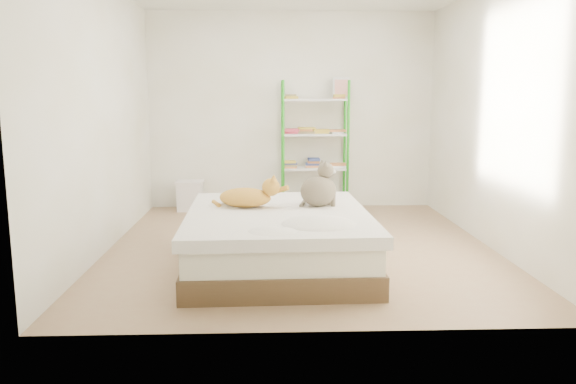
{
  "coord_description": "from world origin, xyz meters",
  "views": [
    {
      "loc": [
        -0.32,
        -5.49,
        1.49
      ],
      "look_at": [
        -0.13,
        -0.38,
        0.62
      ],
      "focal_mm": 35.0,
      "sensor_mm": 36.0,
      "label": 1
    }
  ],
  "objects_px": {
    "grey_cat": "(318,184)",
    "white_bin": "(190,195)",
    "cardboard_box": "(311,217)",
    "orange_cat": "(245,195)",
    "shelf_unit": "(315,145)",
    "bed": "(278,239)"
  },
  "relations": [
    {
      "from": "bed",
      "to": "shelf_unit",
      "type": "relative_size",
      "value": 1.15
    },
    {
      "from": "shelf_unit",
      "to": "white_bin",
      "type": "height_order",
      "value": "shelf_unit"
    },
    {
      "from": "white_bin",
      "to": "cardboard_box",
      "type": "bearing_deg",
      "value": -40.36
    },
    {
      "from": "orange_cat",
      "to": "grey_cat",
      "type": "xyz_separation_m",
      "value": [
        0.67,
        0.02,
        0.09
      ]
    },
    {
      "from": "grey_cat",
      "to": "white_bin",
      "type": "bearing_deg",
      "value": 17.09
    },
    {
      "from": "grey_cat",
      "to": "shelf_unit",
      "type": "bearing_deg",
      "value": -19.85
    },
    {
      "from": "bed",
      "to": "white_bin",
      "type": "relative_size",
      "value": 5.05
    },
    {
      "from": "orange_cat",
      "to": "cardboard_box",
      "type": "height_order",
      "value": "orange_cat"
    },
    {
      "from": "orange_cat",
      "to": "grey_cat",
      "type": "relative_size",
      "value": 1.37
    },
    {
      "from": "bed",
      "to": "grey_cat",
      "type": "height_order",
      "value": "grey_cat"
    },
    {
      "from": "cardboard_box",
      "to": "white_bin",
      "type": "xyz_separation_m",
      "value": [
        -1.51,
        1.28,
        0.03
      ]
    },
    {
      "from": "cardboard_box",
      "to": "white_bin",
      "type": "bearing_deg",
      "value": 150.48
    },
    {
      "from": "cardboard_box",
      "to": "grey_cat",
      "type": "bearing_deg",
      "value": -80.06
    },
    {
      "from": "orange_cat",
      "to": "white_bin",
      "type": "bearing_deg",
      "value": 117.28
    },
    {
      "from": "shelf_unit",
      "to": "orange_cat",
      "type": "bearing_deg",
      "value": -109.45
    },
    {
      "from": "bed",
      "to": "white_bin",
      "type": "xyz_separation_m",
      "value": [
        -1.12,
        2.53,
        -0.05
      ]
    },
    {
      "from": "shelf_unit",
      "to": "bed",
      "type": "bearing_deg",
      "value": -101.97
    },
    {
      "from": "bed",
      "to": "cardboard_box",
      "type": "xyz_separation_m",
      "value": [
        0.39,
        1.25,
        -0.08
      ]
    },
    {
      "from": "orange_cat",
      "to": "grey_cat",
      "type": "distance_m",
      "value": 0.67
    },
    {
      "from": "white_bin",
      "to": "orange_cat",
      "type": "bearing_deg",
      "value": -70.58
    },
    {
      "from": "white_bin",
      "to": "grey_cat",
      "type": "bearing_deg",
      "value": -57.18
    },
    {
      "from": "grey_cat",
      "to": "white_bin",
      "type": "distance_m",
      "value": 2.79
    }
  ]
}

